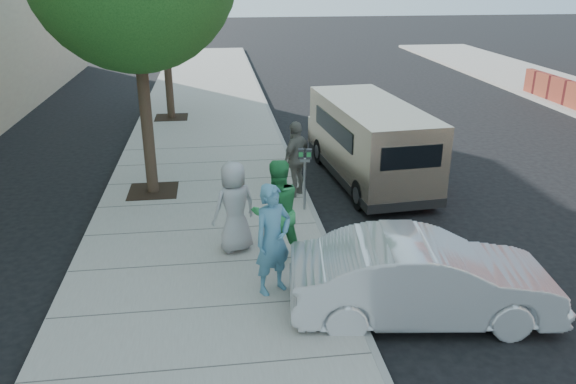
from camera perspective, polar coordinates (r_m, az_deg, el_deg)
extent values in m
plane|color=black|center=(12.14, -3.61, -4.15)|extent=(120.00, 120.00, 0.00)
cube|color=gray|center=(12.09, -8.36, -4.06)|extent=(5.00, 60.00, 0.15)
cube|color=gray|center=(12.27, 3.12, -3.45)|extent=(0.12, 60.00, 0.16)
cube|color=black|center=(14.35, -13.53, 0.12)|extent=(1.20, 1.20, 0.01)
cylinder|color=#38281E|center=(13.78, -14.24, 7.79)|extent=(0.28, 0.28, 3.96)
cube|color=black|center=(21.59, -11.75, 7.45)|extent=(1.20, 1.20, 0.01)
cylinder|color=#38281E|center=(21.25, -12.11, 12.04)|extent=(0.28, 0.28, 3.52)
cylinder|color=gray|center=(12.69, 1.70, 0.63)|extent=(0.06, 0.06, 1.15)
cube|color=gray|center=(12.48, 1.73, 3.27)|extent=(0.23, 0.10, 0.08)
cube|color=#2D2D30|center=(12.44, 1.33, 3.90)|extent=(0.14, 0.12, 0.23)
cube|color=#2D2D30|center=(12.43, 2.14, 3.89)|extent=(0.14, 0.12, 0.23)
cube|color=beige|center=(14.88, 8.30, 5.29)|extent=(2.33, 5.27, 1.89)
cube|color=beige|center=(17.55, 5.04, 6.35)|extent=(1.79, 0.67, 0.81)
cube|color=black|center=(12.52, 12.47, 3.44)|extent=(1.42, 0.14, 0.52)
cylinder|color=black|center=(16.39, 3.36, 4.14)|extent=(0.31, 0.74, 0.72)
cylinder|color=black|center=(16.90, 8.84, 4.47)|extent=(0.31, 0.74, 0.72)
cylinder|color=black|center=(13.26, 7.42, -0.29)|extent=(0.31, 0.74, 0.72)
cylinder|color=black|center=(13.89, 13.93, 0.27)|extent=(0.31, 0.74, 0.72)
imported|color=silver|center=(9.27, 13.59, -8.56)|extent=(4.39, 1.97, 1.40)
imported|color=teal|center=(9.32, -1.55, -4.83)|extent=(0.84, 0.75, 1.93)
imported|color=green|center=(10.31, -1.17, -1.96)|extent=(1.13, 0.98, 1.99)
imported|color=#A5A5A7|center=(10.78, -5.47, -1.51)|extent=(1.04, 0.88, 1.80)
imported|color=slate|center=(13.45, 0.86, 3.41)|extent=(1.04, 1.11, 1.84)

